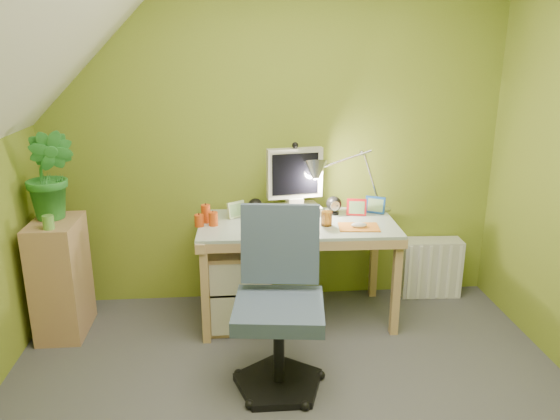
{
  "coord_description": "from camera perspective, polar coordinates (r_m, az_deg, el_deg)",
  "views": [
    {
      "loc": [
        -0.27,
        -2.16,
        1.83
      ],
      "look_at": [
        0.0,
        1.0,
        0.85
      ],
      "focal_mm": 35.0,
      "sensor_mm": 36.0,
      "label": 1
    }
  ],
  "objects": [
    {
      "name": "photo_frame_green",
      "position": [
        3.69,
        -4.59,
        0.05
      ],
      "size": [
        0.12,
        0.08,
        0.11
      ],
      "primitive_type": "cube",
      "rotation": [
        0.0,
        0.0,
        0.57
      ],
      "color": "#AEC588",
      "rests_on": "desk"
    },
    {
      "name": "task_chair",
      "position": [
        2.93,
        -0.12,
        -10.14
      ],
      "size": [
        0.6,
        0.6,
        0.97
      ],
      "primitive_type": null,
      "rotation": [
        0.0,
        0.0,
        -0.12
      ],
      "color": "#3A495F",
      "rests_on": "floor"
    },
    {
      "name": "mousepad",
      "position": [
        3.53,
        8.23,
        -1.78
      ],
      "size": [
        0.27,
        0.2,
        0.01
      ],
      "primitive_type": "cube",
      "rotation": [
        0.0,
        0.0,
        -0.1
      ],
      "color": "#C76F1F",
      "rests_on": "desk"
    },
    {
      "name": "wall_back",
      "position": [
        3.82,
        -0.76,
        7.68
      ],
      "size": [
        3.2,
        0.01,
        2.4
      ],
      "primitive_type": "cube",
      "color": "olive",
      "rests_on": "floor"
    },
    {
      "name": "potted_plant",
      "position": [
        3.64,
        -22.86,
        3.43
      ],
      "size": [
        0.37,
        0.32,
        0.57
      ],
      "primitive_type": "imported",
      "rotation": [
        0.0,
        0.0,
        -0.24
      ],
      "color": "#2A7E2D",
      "rests_on": "side_ledge"
    },
    {
      "name": "photo_frame_red",
      "position": [
        3.76,
        8.0,
        0.3
      ],
      "size": [
        0.13,
        0.05,
        0.11
      ],
      "primitive_type": "cube",
      "rotation": [
        0.0,
        0.0,
        -0.21
      ],
      "color": "red",
      "rests_on": "desk"
    },
    {
      "name": "radiator",
      "position": [
        4.25,
        15.44,
        -5.8
      ],
      "size": [
        0.44,
        0.19,
        0.43
      ],
      "primitive_type": "cube",
      "rotation": [
        0.0,
        0.0,
        -0.05
      ],
      "color": "silver",
      "rests_on": "floor"
    },
    {
      "name": "candle_cluster",
      "position": [
        3.57,
        -7.79,
        -0.57
      ],
      "size": [
        0.17,
        0.15,
        0.12
      ],
      "primitive_type": null,
      "rotation": [
        0.0,
        0.0,
        -0.07
      ],
      "color": "#C24110",
      "rests_on": "desk"
    },
    {
      "name": "amber_tumbler",
      "position": [
        3.53,
        4.89,
        -0.89
      ],
      "size": [
        0.09,
        0.09,
        0.09
      ],
      "primitive_type": "cylinder",
      "rotation": [
        0.0,
        0.0,
        0.21
      ],
      "color": "brown",
      "rests_on": "desk"
    },
    {
      "name": "keyboard",
      "position": [
        3.45,
        0.78,
        -1.89
      ],
      "size": [
        0.43,
        0.19,
        0.02
      ],
      "primitive_type": "cube",
      "rotation": [
        0.0,
        0.0,
        -0.14
      ],
      "color": "white",
      "rests_on": "desk"
    },
    {
      "name": "mouse",
      "position": [
        3.52,
        8.24,
        -1.56
      ],
      "size": [
        0.11,
        0.08,
        0.03
      ],
      "primitive_type": "ellipsoid",
      "rotation": [
        0.0,
        0.0,
        0.13
      ],
      "color": "silver",
      "rests_on": "mousepad"
    },
    {
      "name": "green_cup",
      "position": [
        3.52,
        -23.05,
        -1.19
      ],
      "size": [
        0.07,
        0.07,
        0.08
      ],
      "primitive_type": "cylinder",
      "rotation": [
        0.0,
        0.0,
        -0.06
      ],
      "color": "#65A344",
      "rests_on": "side_ledge"
    },
    {
      "name": "speaker_right",
      "position": [
        3.77,
        5.64,
        0.51
      ],
      "size": [
        0.13,
        0.13,
        0.13
      ],
      "primitive_type": null,
      "rotation": [
        0.0,
        0.0,
        0.25
      ],
      "color": "black",
      "rests_on": "desk"
    },
    {
      "name": "slope_ceiling",
      "position": [
        2.28,
        -24.63,
        16.23
      ],
      "size": [
        1.1,
        3.2,
        1.1
      ],
      "primitive_type": "cube",
      "color": "white",
      "rests_on": "wall_left"
    },
    {
      "name": "photo_frame_blue",
      "position": [
        3.83,
        9.91,
        0.54
      ],
      "size": [
        0.13,
        0.08,
        0.12
      ],
      "primitive_type": "cube",
      "rotation": [
        0.0,
        0.0,
        -0.48
      ],
      "color": "navy",
      "rests_on": "desk"
    },
    {
      "name": "side_ledge",
      "position": [
        3.8,
        -21.92,
        -6.56
      ],
      "size": [
        0.28,
        0.44,
        0.76
      ],
      "primitive_type": "cube",
      "color": "tan",
      "rests_on": "floor"
    },
    {
      "name": "speaker_left",
      "position": [
        3.71,
        -2.59,
        0.29
      ],
      "size": [
        0.12,
        0.12,
        0.12
      ],
      "primitive_type": null,
      "rotation": [
        0.0,
        0.0,
        -0.18
      ],
      "color": "black",
      "rests_on": "desk"
    },
    {
      "name": "desk",
      "position": [
        3.72,
        1.78,
        -6.34
      ],
      "size": [
        1.3,
        0.67,
        0.69
      ],
      "primitive_type": null,
      "rotation": [
        0.0,
        0.0,
        -0.02
      ],
      "color": "tan",
      "rests_on": "floor"
    },
    {
      "name": "desk_lamp",
      "position": [
        3.76,
        8.41,
        4.46
      ],
      "size": [
        0.65,
        0.39,
        0.65
      ],
      "primitive_type": null,
      "rotation": [
        0.0,
        0.0,
        0.23
      ],
      "color": "silver",
      "rests_on": "desk"
    },
    {
      "name": "monitor",
      "position": [
        3.69,
        1.55,
        3.73
      ],
      "size": [
        0.44,
        0.3,
        0.56
      ],
      "primitive_type": null,
      "rotation": [
        0.0,
        0.0,
        0.17
      ],
      "color": "#BAB7A7",
      "rests_on": "desk"
    }
  ]
}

